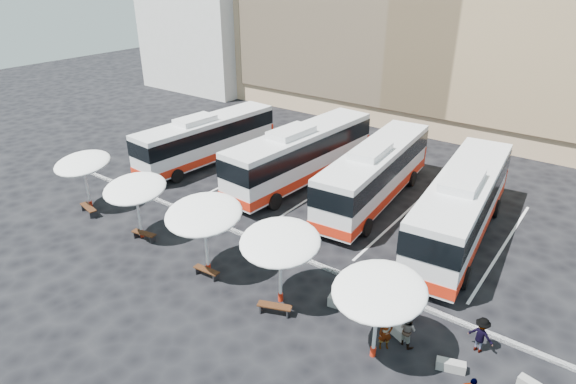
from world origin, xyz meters
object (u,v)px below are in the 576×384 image
Objects in this scene: wood_bench_0 at (88,208)px; wood_bench_3 at (275,307)px; bus_1 at (302,153)px; wood_bench_1 at (144,234)px; sunshade_1 at (135,189)px; bus_0 at (207,138)px; passenger_1 at (408,330)px; bus_3 at (462,204)px; sunshade_2 at (204,214)px; sunshade_3 at (280,242)px; conc_bench_0 at (343,303)px; conc_bench_1 at (395,328)px; wood_bench_2 at (207,271)px; passenger_0 at (385,333)px; sunshade_0 at (82,163)px; sunshade_4 at (379,291)px; bus_2 at (375,172)px; conc_bench_2 at (451,366)px; passenger_3 at (481,335)px.

wood_bench_0 reaches higher than wood_bench_3.
bus_1 is 12.21m from wood_bench_1.
bus_0 is at bearing 115.70° from sunshade_1.
bus_0 is at bearing -3.19° from passenger_1.
sunshade_2 is (-8.98, -10.72, 1.13)m from bus_3.
conc_bench_0 is (2.56, 1.28, -2.94)m from sunshade_3.
conc_bench_1 is at bearing -92.34° from bus_3.
sunshade_3 is (14.88, -10.28, 1.22)m from bus_0.
wood_bench_2 is (5.37, -0.43, -0.02)m from wood_bench_1.
wood_bench_2 is at bearing -163.50° from conc_bench_0.
bus_3 is at bearing 35.88° from sunshade_1.
wood_bench_0 is 17.37m from conc_bench_0.
conc_bench_0 is (17.44, -9.00, -1.72)m from bus_0.
passenger_0 is at bearing -89.36° from conc_bench_1.
passenger_1 is at bearing -8.15° from conc_bench_0.
sunshade_0 is 21.52m from passenger_1.
sunshade_3 is (6.93, -11.54, 1.04)m from bus_1.
wood_bench_3 is 1.20× the size of conc_bench_0.
sunshade_0 is 15.54m from sunshade_3.
bus_3 is 3.33× the size of sunshade_4.
bus_3 is 11.42m from sunshade_3.
conc_bench_2 is (9.14, -11.19, -1.89)m from bus_2.
bus_1 is 2.81× the size of sunshade_2.
sunshade_4 is 3.12× the size of conc_bench_0.
bus_1 is 8.77× the size of passenger_0.
conc_bench_1 is at bearing 49.79° from passenger_0.
conc_bench_0 is (3.90, -10.47, -1.84)m from bus_2.
sunshade_4 is 2.50m from passenger_0.
wood_bench_2 is (5.78, -0.57, -2.69)m from sunshade_1.
wood_bench_3 is at bearing -4.29° from sunshade_1.
sunshade_1 reaches higher than wood_bench_0.
wood_bench_3 is at bearing 150.74° from passenger_0.
bus_3 is 8.63× the size of wood_bench_3.
bus_2 reaches higher than sunshade_2.
sunshade_0 is 2.34× the size of wood_bench_0.
wood_bench_0 is at bearing 177.89° from wood_bench_3.
bus_1 is 14.51m from wood_bench_3.
wood_bench_2 is at bearing -73.14° from bus_1.
passenger_3 is (17.81, 2.51, 0.44)m from wood_bench_1.
wood_bench_1 is at bearing -5.33° from sunshade_0.
sunshade_0 reaches higher than wood_bench_0.
wood_bench_0 is 1.57× the size of conc_bench_2.
bus_3 reaches higher than sunshade_4.
sunshade_3 is at bearing -119.89° from bus_3.
passenger_1 is at bearing 172.93° from conc_bench_2.
bus_1 reaches higher than passenger_1.
wood_bench_0 is 5.26m from wood_bench_1.
bus_2 reaches higher than wood_bench_0.
sunshade_4 is at bearing -67.46° from bus_2.
bus_0 is 22.11m from conc_bench_1.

